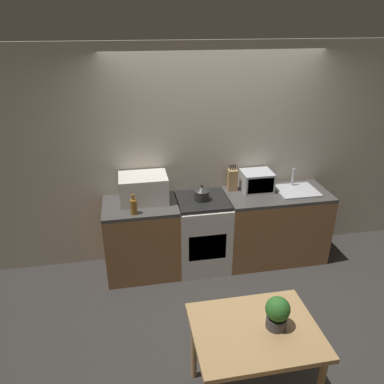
{
  "coord_description": "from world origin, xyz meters",
  "views": [
    {
      "loc": [
        -1.03,
        -3.18,
        2.82
      ],
      "look_at": [
        -0.35,
        0.52,
        1.05
      ],
      "focal_mm": 35.0,
      "sensor_mm": 36.0,
      "label": 1
    }
  ],
  "objects_px": {
    "microwave": "(143,188)",
    "bottle": "(134,206)",
    "kettle": "(202,193)",
    "dining_table": "(255,339)",
    "stove_range": "(202,233)",
    "toaster_oven": "(257,181)"
  },
  "relations": [
    {
      "from": "toaster_oven",
      "to": "dining_table",
      "type": "xyz_separation_m",
      "value": [
        -0.7,
        -2.02,
        -0.36
      ]
    },
    {
      "from": "bottle",
      "to": "dining_table",
      "type": "bearing_deg",
      "value": -64.67
    },
    {
      "from": "stove_range",
      "to": "toaster_oven",
      "type": "xyz_separation_m",
      "value": [
        0.7,
        0.13,
        0.57
      ]
    },
    {
      "from": "kettle",
      "to": "toaster_oven",
      "type": "xyz_separation_m",
      "value": [
        0.71,
        0.15,
        0.04
      ]
    },
    {
      "from": "kettle",
      "to": "bottle",
      "type": "height_order",
      "value": "bottle"
    },
    {
      "from": "stove_range",
      "to": "dining_table",
      "type": "relative_size",
      "value": 0.98
    },
    {
      "from": "bottle",
      "to": "toaster_oven",
      "type": "height_order",
      "value": "toaster_oven"
    },
    {
      "from": "stove_range",
      "to": "microwave",
      "type": "distance_m",
      "value": 0.91
    },
    {
      "from": "stove_range",
      "to": "kettle",
      "type": "height_order",
      "value": "kettle"
    },
    {
      "from": "kettle",
      "to": "dining_table",
      "type": "distance_m",
      "value": 1.9
    },
    {
      "from": "dining_table",
      "to": "microwave",
      "type": "bearing_deg",
      "value": 108.64
    },
    {
      "from": "kettle",
      "to": "bottle",
      "type": "xyz_separation_m",
      "value": [
        -0.78,
        -0.2,
        0.0
      ]
    },
    {
      "from": "kettle",
      "to": "dining_table",
      "type": "bearing_deg",
      "value": -89.65
    },
    {
      "from": "toaster_oven",
      "to": "stove_range",
      "type": "bearing_deg",
      "value": -169.06
    },
    {
      "from": "kettle",
      "to": "microwave",
      "type": "bearing_deg",
      "value": 170.97
    },
    {
      "from": "microwave",
      "to": "bottle",
      "type": "xyz_separation_m",
      "value": [
        -0.13,
        -0.3,
        -0.07
      ]
    },
    {
      "from": "toaster_oven",
      "to": "dining_table",
      "type": "bearing_deg",
      "value": -109.07
    },
    {
      "from": "microwave",
      "to": "toaster_oven",
      "type": "distance_m",
      "value": 1.36
    },
    {
      "from": "kettle",
      "to": "bottle",
      "type": "bearing_deg",
      "value": -165.92
    },
    {
      "from": "dining_table",
      "to": "stove_range",
      "type": "bearing_deg",
      "value": 89.94
    },
    {
      "from": "microwave",
      "to": "kettle",
      "type": "bearing_deg",
      "value": -9.03
    },
    {
      "from": "kettle",
      "to": "microwave",
      "type": "xyz_separation_m",
      "value": [
        -0.65,
        0.1,
        0.07
      ]
    }
  ]
}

